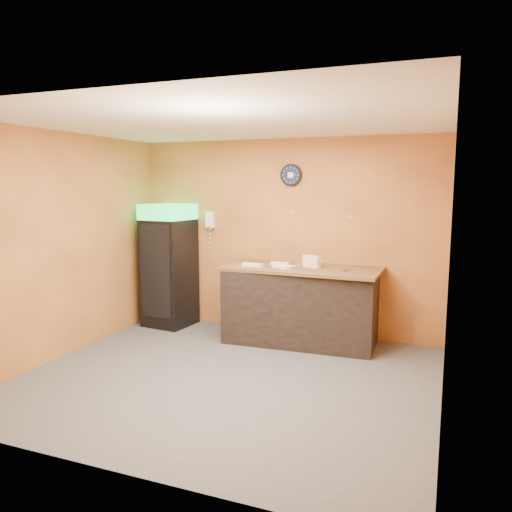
% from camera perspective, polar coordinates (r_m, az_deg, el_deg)
% --- Properties ---
extents(floor, '(4.50, 4.50, 0.00)m').
position_cam_1_polar(floor, '(5.77, -3.24, -13.71)').
color(floor, '#47474C').
rests_on(floor, ground).
extents(back_wall, '(4.50, 0.02, 2.80)m').
position_cam_1_polar(back_wall, '(7.26, 3.27, 2.22)').
color(back_wall, '#D1843A').
rests_on(back_wall, floor).
extents(left_wall, '(0.02, 4.00, 2.80)m').
position_cam_1_polar(left_wall, '(6.67, -21.21, 1.15)').
color(left_wall, '#D1843A').
rests_on(left_wall, floor).
extents(right_wall, '(0.02, 4.00, 2.80)m').
position_cam_1_polar(right_wall, '(4.92, 21.18, -1.15)').
color(right_wall, '#D1843A').
rests_on(right_wall, floor).
extents(ceiling, '(4.50, 4.00, 0.02)m').
position_cam_1_polar(ceiling, '(5.40, -3.49, 15.07)').
color(ceiling, white).
rests_on(ceiling, back_wall).
extents(beverage_cooler, '(0.72, 0.73, 1.86)m').
position_cam_1_polar(beverage_cooler, '(7.70, -10.02, -1.24)').
color(beverage_cooler, black).
rests_on(beverage_cooler, floor).
extents(prep_counter, '(2.04, 0.97, 1.01)m').
position_cam_1_polar(prep_counter, '(6.88, 5.15, -5.72)').
color(prep_counter, black).
rests_on(prep_counter, floor).
extents(wall_clock, '(0.31, 0.06, 0.31)m').
position_cam_1_polar(wall_clock, '(7.17, 4.03, 9.22)').
color(wall_clock, black).
rests_on(wall_clock, back_wall).
extents(wall_phone, '(0.13, 0.11, 0.25)m').
position_cam_1_polar(wall_phone, '(7.64, -5.29, 4.13)').
color(wall_phone, white).
rests_on(wall_phone, back_wall).
extents(butcher_paper, '(2.14, 1.02, 0.04)m').
position_cam_1_polar(butcher_paper, '(6.77, 5.21, -1.43)').
color(butcher_paper, brown).
rests_on(butcher_paper, prep_counter).
extents(sub_roll_stack, '(0.27, 0.18, 0.16)m').
position_cam_1_polar(sub_roll_stack, '(6.74, 6.38, -0.63)').
color(sub_roll_stack, beige).
rests_on(sub_roll_stack, butcher_paper).
extents(wrapped_sandwich_left, '(0.28, 0.13, 0.04)m').
position_cam_1_polar(wrapped_sandwich_left, '(6.79, -0.42, -1.03)').
color(wrapped_sandwich_left, white).
rests_on(wrapped_sandwich_left, butcher_paper).
extents(wrapped_sandwich_mid, '(0.30, 0.24, 0.04)m').
position_cam_1_polar(wrapped_sandwich_mid, '(6.66, 2.94, -1.23)').
color(wrapped_sandwich_mid, white).
rests_on(wrapped_sandwich_mid, butcher_paper).
extents(wrapped_sandwich_right, '(0.26, 0.12, 0.04)m').
position_cam_1_polar(wrapped_sandwich_right, '(6.94, 2.74, -0.86)').
color(wrapped_sandwich_right, white).
rests_on(wrapped_sandwich_right, butcher_paper).
extents(kitchen_tool, '(0.06, 0.06, 0.06)m').
position_cam_1_polar(kitchen_tool, '(6.76, 4.85, -1.01)').
color(kitchen_tool, silver).
rests_on(kitchen_tool, butcher_paper).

